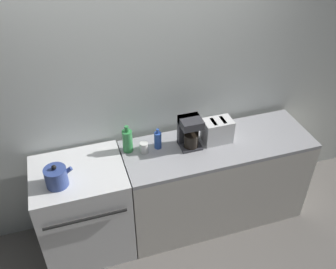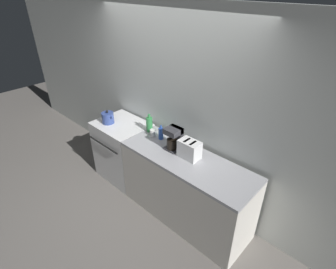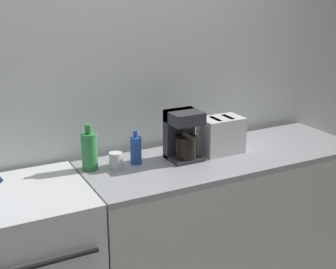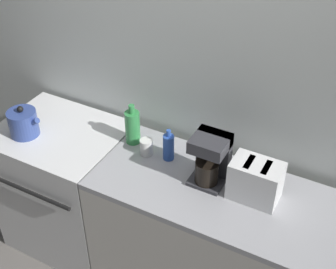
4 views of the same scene
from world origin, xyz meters
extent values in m
cube|color=silver|center=(0.00, 0.70, 1.30)|extent=(8.00, 0.05, 2.60)
cube|color=silver|center=(-0.65, 0.32, 0.47)|extent=(0.77, 0.64, 0.94)
cube|color=black|center=(-0.65, 0.32, 0.93)|extent=(0.76, 0.63, 0.02)
cylinder|color=black|center=(-0.82, 0.19, 0.93)|extent=(0.21, 0.21, 0.01)
cylinder|color=black|center=(-0.47, 0.19, 0.93)|extent=(0.21, 0.21, 0.01)
cylinder|color=black|center=(-0.82, 0.46, 0.93)|extent=(0.21, 0.21, 0.01)
cylinder|color=black|center=(-0.47, 0.46, 0.93)|extent=(0.21, 0.21, 0.01)
cylinder|color=black|center=(-0.65, -0.03, 0.73)|extent=(0.66, 0.02, 0.02)
cube|color=silver|center=(0.62, 0.31, 0.45)|extent=(1.74, 0.62, 0.90)
cube|color=#A3A3A8|center=(0.62, 0.31, 0.92)|extent=(1.74, 0.62, 0.04)
cylinder|color=#33478C|center=(-0.81, 0.21, 1.02)|extent=(0.18, 0.18, 0.16)
sphere|color=black|center=(-0.81, 0.21, 1.12)|extent=(0.04, 0.04, 0.04)
cylinder|color=#33478C|center=(-0.72, 0.21, 1.05)|extent=(0.10, 0.04, 0.08)
cube|color=white|center=(0.61, 0.36, 1.05)|extent=(0.26, 0.17, 0.22)
cube|color=black|center=(0.57, 0.36, 1.15)|extent=(0.03, 0.12, 0.01)
cube|color=black|center=(0.66, 0.36, 1.15)|extent=(0.03, 0.12, 0.01)
cube|color=#333338|center=(0.36, 0.35, 0.95)|extent=(0.18, 0.18, 0.02)
cube|color=#333338|center=(0.36, 0.42, 1.08)|extent=(0.18, 0.06, 0.29)
cube|color=#333338|center=(0.36, 0.35, 1.19)|extent=(0.18, 0.18, 0.07)
cylinder|color=black|center=(0.36, 0.33, 1.02)|extent=(0.13, 0.13, 0.13)
cylinder|color=#2D56B7|center=(0.08, 0.42, 1.02)|extent=(0.06, 0.06, 0.16)
cylinder|color=#2D56B7|center=(0.08, 0.42, 1.12)|extent=(0.03, 0.03, 0.04)
cylinder|color=#338C47|center=(-0.18, 0.46, 1.04)|extent=(0.09, 0.09, 0.21)
cylinder|color=#338C47|center=(-0.18, 0.46, 1.17)|extent=(0.04, 0.04, 0.05)
cylinder|color=white|center=(-0.05, 0.40, 0.99)|extent=(0.07, 0.07, 0.10)
camera|label=1|loc=(-0.62, -2.07, 3.03)|focal=40.00mm
camera|label=2|loc=(2.17, -1.68, 2.77)|focal=28.00mm
camera|label=3|loc=(-0.92, -1.88, 1.92)|focal=50.00mm
camera|label=4|loc=(1.05, -1.40, 2.66)|focal=50.00mm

